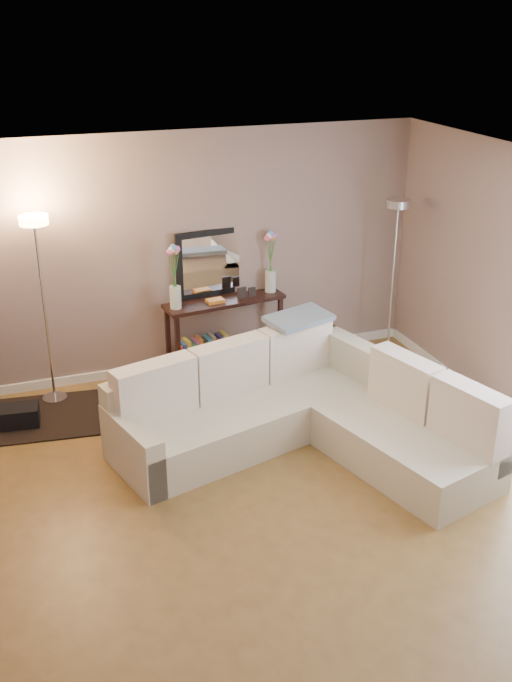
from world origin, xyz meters
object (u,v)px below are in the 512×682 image
object	(u,v)px
console_table	(218,331)
floor_lamp_lit	(40,274)
sectional_sofa	(301,412)
floor_lamp_unlit	(395,249)

from	to	relation	value
console_table	floor_lamp_lit	xyz separation A→B (m)	(-1.80, -0.12, 0.90)
floor_lamp_lit	sectional_sofa	bearing A→B (deg)	-38.60
floor_lamp_unlit	sectional_sofa	bearing A→B (deg)	-139.93
sectional_sofa	floor_lamp_lit	xyz separation A→B (m)	(-2.05, 1.64, 1.03)
console_table	floor_lamp_unlit	size ratio (longest dim) A/B	0.74
console_table	floor_lamp_lit	distance (m)	2.02
floor_lamp_lit	floor_lamp_unlit	distance (m)	3.73
console_table	floor_lamp_unlit	bearing A→B (deg)	-10.47
console_table	floor_lamp_lit	size ratio (longest dim) A/B	0.71
floor_lamp_unlit	floor_lamp_lit	bearing A→B (deg)	176.40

